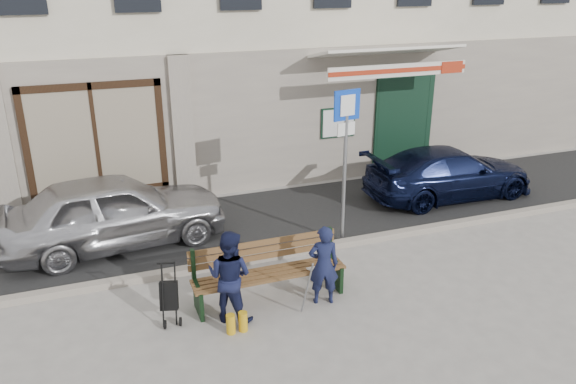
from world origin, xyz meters
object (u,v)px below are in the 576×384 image
car_navy (449,173)px  stroller (169,297)px  car_silver (114,211)px  bench (266,273)px  parking_sign (346,142)px  woman (230,276)px  man (324,265)px

car_navy → stroller: (-6.75, -2.78, -0.17)m
car_silver → bench: car_silver is taller
car_silver → car_navy: (7.27, -0.08, -0.12)m
parking_sign → woman: size_ratio=2.05×
parking_sign → stroller: size_ratio=3.22×
woman → stroller: size_ratio=1.57×
stroller → woman: bearing=-0.3°
parking_sign → car_silver: bearing=151.8°
car_navy → man: 5.41m
car_navy → parking_sign: 3.75m
bench → man: bearing=-24.8°
bench → man: man is taller
man → woman: woman is taller
stroller → bench: bearing=18.2°
man → woman: (-1.45, 0.06, 0.06)m
car_navy → bench: bearing=117.7°
car_navy → man: bearing=125.0°
parking_sign → car_navy: bearing=11.2°
stroller → car_navy: bearing=38.2°
parking_sign → bench: (-2.00, -1.46, -1.51)m
car_navy → parking_sign: bearing=111.4°
man → woman: 1.45m
man → parking_sign: bearing=-109.0°
parking_sign → stroller: 4.13m
bench → stroller: (-1.50, -0.06, -0.06)m
car_navy → parking_sign: (-3.25, -1.26, 1.40)m
parking_sign → bench: size_ratio=1.21×
parking_sign → man: parking_sign is taller
car_silver → car_navy: size_ratio=1.03×
car_navy → bench: car_navy is taller
bench → woman: (-0.65, -0.31, 0.25)m
car_silver → bench: (2.03, -2.79, -0.23)m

